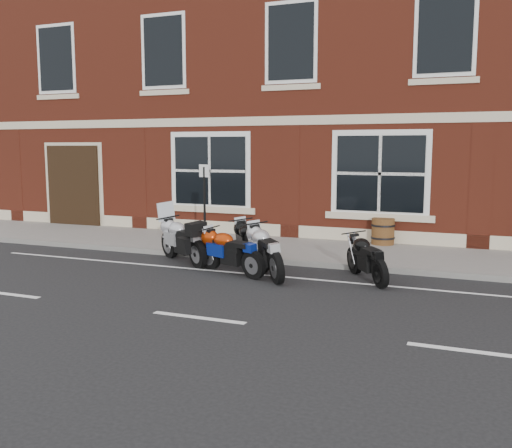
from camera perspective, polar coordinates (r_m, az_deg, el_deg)
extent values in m
plane|color=black|center=(11.77, 1.03, -5.39)|extent=(80.00, 80.00, 0.00)
cube|color=slate|center=(14.55, 5.23, -2.66)|extent=(30.00, 3.00, 0.12)
cube|color=slate|center=(13.07, 3.25, -3.82)|extent=(30.00, 0.16, 0.12)
cube|color=maroon|center=(21.87, 11.29, 16.31)|extent=(24.00, 12.00, 12.00)
cylinder|color=black|center=(13.97, -8.51, -2.06)|extent=(0.60, 0.47, 0.64)
cylinder|color=black|center=(12.70, -5.71, -2.99)|extent=(0.60, 0.47, 0.64)
cube|color=black|center=(13.32, -7.30, -1.03)|extent=(0.79, 0.65, 0.22)
ellipsoid|color=#B4B4B9|center=(13.43, -7.59, -0.45)|extent=(0.66, 0.61, 0.32)
cube|color=black|center=(12.95, -6.52, -0.91)|extent=(0.60, 0.52, 0.10)
cube|color=silver|center=(13.84, -8.54, 1.32)|extent=(0.27, 0.37, 0.45)
cylinder|color=black|center=(12.56, -4.51, -3.20)|extent=(0.59, 0.34, 0.59)
cylinder|color=black|center=(11.59, -0.15, -4.09)|extent=(0.59, 0.34, 0.59)
cube|color=black|center=(12.04, -2.58, -2.13)|extent=(0.77, 0.49, 0.20)
ellipsoid|color=#9E2A06|center=(12.13, -3.03, -1.53)|extent=(0.61, 0.51, 0.30)
cube|color=black|center=(11.76, -1.35, -1.99)|extent=(0.56, 0.42, 0.09)
cylinder|color=black|center=(13.54, -1.22, -2.31)|extent=(0.50, 0.56, 0.63)
cylinder|color=black|center=(12.21, 0.72, -3.41)|extent=(0.50, 0.56, 0.63)
cube|color=black|center=(12.86, -0.37, -1.33)|extent=(0.68, 0.75, 0.22)
ellipsoid|color=black|center=(12.98, -0.57, -0.73)|extent=(0.62, 0.65, 0.31)
cube|color=black|center=(12.48, 0.18, -1.25)|extent=(0.54, 0.58, 0.10)
cylinder|color=black|center=(12.58, 0.17, -3.02)|extent=(0.50, 0.60, 0.65)
cylinder|color=black|center=(11.19, 2.23, -4.37)|extent=(0.50, 0.60, 0.65)
cube|color=black|center=(11.87, 1.07, -1.97)|extent=(0.69, 0.80, 0.22)
ellipsoid|color=#B3B3B8|center=(11.99, 0.86, -1.28)|extent=(0.64, 0.68, 0.33)
cube|color=black|center=(11.47, 1.66, -1.90)|extent=(0.55, 0.61, 0.10)
cylinder|color=black|center=(12.29, 9.94, -3.59)|extent=(0.41, 0.54, 0.57)
cylinder|color=black|center=(11.13, 12.44, -4.83)|extent=(0.41, 0.54, 0.57)
cube|color=black|center=(11.69, 11.08, -2.68)|extent=(0.58, 0.71, 0.20)
ellipsoid|color=black|center=(11.79, 10.84, -2.06)|extent=(0.55, 0.59, 0.29)
cube|color=black|center=(11.35, 11.80, -2.64)|extent=(0.47, 0.54, 0.09)
cylinder|color=#4E2A14|center=(15.37, 12.58, -0.72)|extent=(0.59, 0.59, 0.69)
cylinder|color=black|center=(15.40, 12.56, -1.33)|extent=(0.62, 0.62, 0.05)
cylinder|color=black|center=(15.35, 12.60, -0.11)|extent=(0.62, 0.62, 0.05)
cylinder|color=black|center=(13.86, -5.16, 1.42)|extent=(0.06, 0.06, 2.08)
cube|color=silver|center=(13.79, -5.21, 5.32)|extent=(0.30, 0.09, 0.30)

